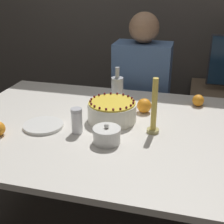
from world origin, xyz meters
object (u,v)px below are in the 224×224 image
Objects in this scene: sugar_bowl at (107,135)px; sugar_shaker at (77,121)px; candle at (154,111)px; bottle at (117,90)px; person_man_blue_shirt at (141,109)px; cake at (112,111)px.

sugar_shaker is at bearing 160.64° from sugar_bowl.
candle is 1.25× the size of bottle.
person_man_blue_shirt reaches higher than candle.
sugar_shaker is 0.46× the size of candle.
cake is 1.15× the size of bottle.
candle is at bearing 39.05° from sugar_bowl.
sugar_bowl is 0.18m from sugar_shaker.
sugar_bowl is at bearing -19.36° from sugar_shaker.
candle reaches higher than sugar_shaker.
sugar_bowl is at bearing -140.95° from candle.
person_man_blue_shirt is at bearing 89.74° from sugar_bowl.
bottle is (-0.03, 0.25, 0.03)m from cake.
candle is at bearing 15.13° from sugar_shaker.
sugar_shaker is 0.38m from candle.
candle is 0.22× the size of person_man_blue_shirt.
sugar_bowl is 0.10× the size of person_man_blue_shirt.
sugar_shaker is 0.43m from bottle.
candle is (0.23, -0.08, 0.06)m from cake.
candle is at bearing -19.31° from cake.
person_man_blue_shirt is at bearing 103.55° from candle.
sugar_bowl is at bearing -81.75° from bottle.
sugar_shaker is (-0.17, 0.06, 0.03)m from sugar_bowl.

